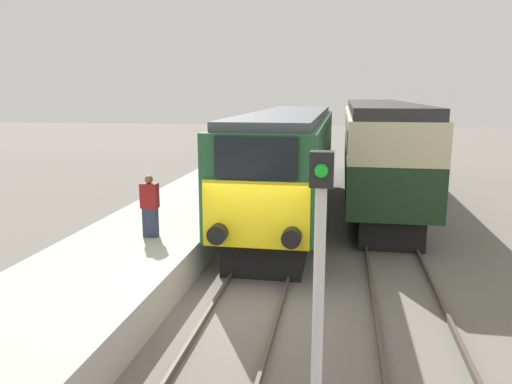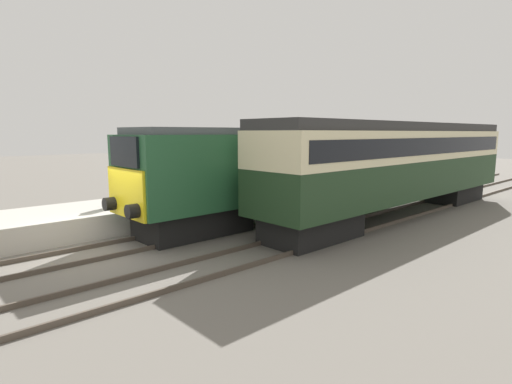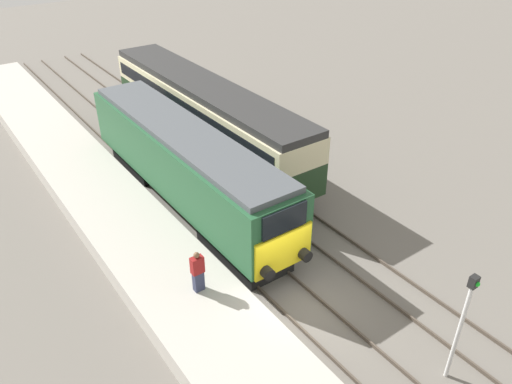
{
  "view_description": "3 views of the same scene",
  "coord_description": "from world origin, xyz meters",
  "px_view_note": "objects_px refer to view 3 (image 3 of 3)",
  "views": [
    {
      "loc": [
        1.89,
        -9.91,
        4.54
      ],
      "look_at": [
        0.0,
        1.03,
        2.31
      ],
      "focal_mm": 35.0,
      "sensor_mm": 36.0,
      "label": 1
    },
    {
      "loc": [
        12.01,
        -4.43,
        3.69
      ],
      "look_at": [
        1.7,
        5.03,
        1.6
      ],
      "focal_mm": 28.0,
      "sensor_mm": 36.0,
      "label": 2
    },
    {
      "loc": [
        -8.84,
        -9.7,
        12.76
      ],
      "look_at": [
        1.7,
        5.03,
        1.6
      ],
      "focal_mm": 35.0,
      "sensor_mm": 36.0,
      "label": 3
    }
  ],
  "objects_px": {
    "locomotive": "(185,164)",
    "passenger_carriage": "(205,112)",
    "person_on_platform": "(198,272)",
    "signal_post": "(462,320)"
  },
  "relations": [
    {
      "from": "passenger_carriage",
      "to": "signal_post",
      "type": "xyz_separation_m",
      "value": [
        -1.7,
        -17.0,
        -0.12
      ]
    },
    {
      "from": "signal_post",
      "to": "passenger_carriage",
      "type": "bearing_deg",
      "value": 84.29
    },
    {
      "from": "passenger_carriage",
      "to": "person_on_platform",
      "type": "xyz_separation_m",
      "value": [
        -6.33,
        -10.13,
        -0.83
      ]
    },
    {
      "from": "signal_post",
      "to": "locomotive",
      "type": "bearing_deg",
      "value": 97.44
    },
    {
      "from": "locomotive",
      "to": "passenger_carriage",
      "type": "bearing_deg",
      "value": 49.5
    },
    {
      "from": "passenger_carriage",
      "to": "person_on_platform",
      "type": "distance_m",
      "value": 11.98
    },
    {
      "from": "passenger_carriage",
      "to": "signal_post",
      "type": "distance_m",
      "value": 17.09
    },
    {
      "from": "passenger_carriage",
      "to": "locomotive",
      "type": "bearing_deg",
      "value": -130.5
    },
    {
      "from": "passenger_carriage",
      "to": "person_on_platform",
      "type": "relative_size",
      "value": 10.12
    },
    {
      "from": "locomotive",
      "to": "signal_post",
      "type": "bearing_deg",
      "value": -82.56
    }
  ]
}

